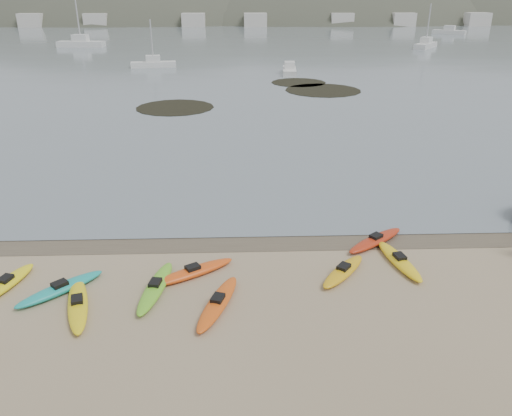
{
  "coord_description": "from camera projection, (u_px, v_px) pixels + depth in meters",
  "views": [
    {
      "loc": [
        -0.76,
        -20.67,
        10.57
      ],
      "look_at": [
        0.0,
        0.0,
        1.5
      ],
      "focal_mm": 35.0,
      "sensor_mm": 36.0,
      "label": 1
    }
  ],
  "objects": [
    {
      "name": "water",
      "position": [
        238.0,
        9.0,
        297.78
      ],
      "size": [
        1200.0,
        1200.0,
        0.0
      ],
      "primitive_type": "plane",
      "color": "slate",
      "rests_on": "ground"
    },
    {
      "name": "ground",
      "position": [
        256.0,
        237.0,
        23.19
      ],
      "size": [
        600.0,
        600.0,
        0.0
      ],
      "primitive_type": "plane",
      "color": "tan",
      "rests_on": "ground"
    },
    {
      "name": "far_hills",
      "position": [
        333.0,
        59.0,
        208.44
      ],
      "size": [
        550.0,
        135.0,
        80.0
      ],
      "color": "#384235",
      "rests_on": "ground"
    },
    {
      "name": "wet_sand",
      "position": [
        256.0,
        240.0,
        22.91
      ],
      "size": [
        60.0,
        60.0,
        0.0
      ],
      "primitive_type": "plane",
      "color": "brown",
      "rests_on": "ground"
    },
    {
      "name": "kelp_mats",
      "position": [
        274.0,
        93.0,
        55.48
      ],
      "size": [
        23.99,
        20.92,
        0.04
      ],
      "color": "black",
      "rests_on": "water"
    },
    {
      "name": "kayaks",
      "position": [
        247.0,
        275.0,
        19.8
      ],
      "size": [
        23.7,
        7.98,
        0.34
      ],
      "color": "yellow",
      "rests_on": "ground"
    },
    {
      "name": "moored_boats",
      "position": [
        285.0,
        44.0,
        100.05
      ],
      "size": [
        95.01,
        71.4,
        1.3
      ],
      "color": "silver",
      "rests_on": "ground"
    },
    {
      "name": "far_town",
      "position": [
        258.0,
        20.0,
        155.31
      ],
      "size": [
        199.0,
        5.0,
        4.0
      ],
      "color": "beige",
      "rests_on": "ground"
    }
  ]
}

